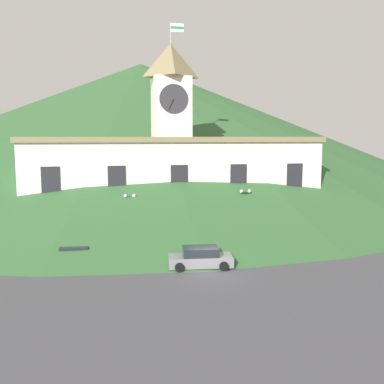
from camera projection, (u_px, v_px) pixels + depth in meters
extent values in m
plane|color=#424247|center=(209.00, 273.00, 34.23)|extent=(160.00, 160.00, 0.00)
cube|color=silver|center=(171.00, 182.00, 53.78)|extent=(34.48, 11.90, 10.21)
cube|color=olive|center=(171.00, 139.00, 53.09)|extent=(35.08, 12.50, 0.60)
cube|color=silver|center=(171.00, 107.00, 52.58)|extent=(4.50, 4.50, 7.17)
pyramid|color=olive|center=(171.00, 61.00, 51.86)|extent=(4.95, 4.95, 4.05)
cylinder|color=#2D2D33|center=(174.00, 99.00, 50.22)|extent=(3.42, 0.12, 3.42)
cube|color=black|center=(171.00, 104.00, 50.18)|extent=(0.70, 0.06, 1.31)
cylinder|color=#B2B2B7|center=(171.00, 33.00, 51.44)|extent=(0.10, 0.10, 2.40)
cube|color=white|center=(177.00, 28.00, 51.51)|extent=(1.60, 0.06, 1.00)
cube|color=#1E8438|center=(177.00, 28.00, 51.47)|extent=(1.60, 0.04, 0.28)
cube|color=#232328|center=(51.00, 193.00, 45.32)|extent=(1.90, 0.16, 5.61)
cube|color=#232328|center=(117.00, 191.00, 46.63)|extent=(1.90, 0.16, 5.61)
cube|color=#232328|center=(179.00, 190.00, 47.94)|extent=(1.90, 0.16, 5.61)
cube|color=#232328|center=(238.00, 188.00, 49.25)|extent=(1.90, 0.16, 5.61)
cube|color=#232328|center=(294.00, 187.00, 50.56)|extent=(1.90, 0.16, 5.61)
cube|color=#1E8438|center=(53.00, 235.00, 42.67)|extent=(5.35, 0.12, 2.16)
cube|color=white|center=(107.00, 233.00, 43.68)|extent=(5.35, 0.12, 2.16)
cube|color=#1E8438|center=(159.00, 231.00, 44.70)|extent=(5.35, 0.12, 2.16)
cube|color=white|center=(209.00, 228.00, 45.72)|extent=(5.35, 0.12, 2.16)
cube|color=#1E8438|center=(257.00, 226.00, 46.74)|extent=(5.35, 0.12, 2.16)
cube|color=white|center=(302.00, 224.00, 47.75)|extent=(5.35, 0.12, 2.16)
cone|color=#2D562D|center=(142.00, 124.00, 98.63)|extent=(135.39, 135.39, 27.19)
cylinder|color=black|center=(130.00, 218.00, 44.79)|extent=(0.14, 0.14, 4.69)
cube|color=black|center=(130.00, 197.00, 44.51)|extent=(0.90, 0.08, 0.08)
sphere|color=white|center=(125.00, 196.00, 44.40)|extent=(0.36, 0.36, 0.36)
sphere|color=white|center=(134.00, 196.00, 44.57)|extent=(0.36, 0.36, 0.36)
cylinder|color=black|center=(245.00, 213.00, 47.17)|extent=(0.14, 0.14, 4.87)
cube|color=black|center=(245.00, 193.00, 46.88)|extent=(0.90, 0.08, 0.08)
sphere|color=white|center=(241.00, 191.00, 46.77)|extent=(0.36, 0.36, 0.36)
sphere|color=white|center=(249.00, 191.00, 46.94)|extent=(0.36, 0.36, 0.36)
cube|color=red|center=(75.00, 256.00, 37.17)|extent=(4.51, 2.10, 0.72)
cube|color=#1E2328|center=(75.00, 249.00, 37.09)|extent=(2.53, 1.82, 0.59)
cylinder|color=black|center=(56.00, 262.00, 36.12)|extent=(0.66, 0.37, 0.64)
cylinder|color=black|center=(59.00, 256.00, 37.90)|extent=(0.66, 0.37, 0.64)
cylinder|color=black|center=(92.00, 261.00, 36.49)|extent=(0.66, 0.37, 0.64)
cylinder|color=black|center=(94.00, 255.00, 38.26)|extent=(0.66, 0.37, 0.64)
cube|color=slate|center=(200.00, 261.00, 35.54)|extent=(5.48, 2.53, 0.87)
cube|color=#1E2328|center=(200.00, 251.00, 35.44)|extent=(3.09, 2.13, 0.71)
cylinder|color=black|center=(220.00, 259.00, 36.72)|extent=(0.80, 0.44, 0.77)
cylinder|color=black|center=(224.00, 266.00, 34.74)|extent=(0.80, 0.44, 0.77)
cylinder|color=black|center=(178.00, 260.00, 36.39)|extent=(0.80, 0.44, 0.77)
cylinder|color=black|center=(180.00, 267.00, 34.42)|extent=(0.80, 0.44, 0.77)
cube|color=white|center=(248.00, 242.00, 42.31)|extent=(4.66, 2.26, 0.74)
cube|color=#1E2328|center=(248.00, 235.00, 42.22)|extent=(2.63, 1.91, 0.61)
cylinder|color=black|center=(261.00, 241.00, 43.36)|extent=(0.69, 0.39, 0.66)
cylinder|color=black|center=(265.00, 245.00, 41.58)|extent=(0.69, 0.39, 0.66)
cylinder|color=black|center=(231.00, 242.00, 43.09)|extent=(0.69, 0.39, 0.66)
cylinder|color=black|center=(234.00, 246.00, 41.31)|extent=(0.69, 0.39, 0.66)
cylinder|color=brown|center=(181.00, 241.00, 43.03)|extent=(0.18, 0.18, 0.79)
cylinder|color=brown|center=(183.00, 241.00, 43.10)|extent=(0.18, 0.18, 0.79)
cylinder|color=brown|center=(182.00, 234.00, 42.97)|extent=(0.40, 0.40, 0.62)
sphere|color=#936B4C|center=(182.00, 230.00, 42.92)|extent=(0.26, 0.26, 0.26)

